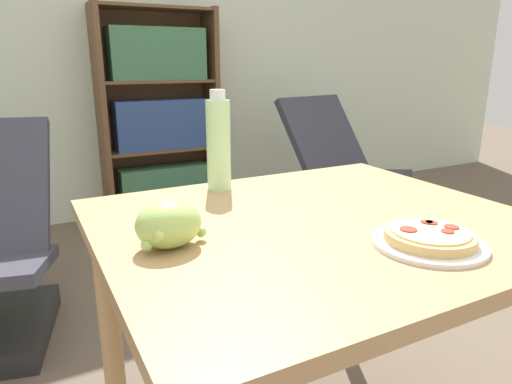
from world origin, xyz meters
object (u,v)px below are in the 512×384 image
lounge_chair_far (340,186)px  drink_bottle (219,143)px  grape_bunch (169,225)px  pizza_on_plate (429,239)px  bookshelf (160,121)px

lounge_chair_far → drink_bottle: bearing=-149.9°
drink_bottle → lounge_chair_far: (1.44, 1.25, -0.61)m
grape_bunch → drink_bottle: (0.26, 0.35, 0.09)m
pizza_on_plate → drink_bottle: bearing=109.1°
drink_bottle → bookshelf: 2.10m
grape_bunch → bookshelf: (0.68, 2.40, -0.11)m
drink_bottle → lounge_chair_far: bearing=41.0°
grape_bunch → drink_bottle: size_ratio=0.52×
grape_bunch → lounge_chair_far: 2.40m
pizza_on_plate → grape_bunch: 0.52m
bookshelf → grape_bunch: bearing=-105.7°
bookshelf → drink_bottle: bearing=-101.5°
pizza_on_plate → grape_bunch: size_ratio=1.54×
drink_bottle → lounge_chair_far: size_ratio=0.32×
grape_bunch → lounge_chair_far: lounge_chair_far is taller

